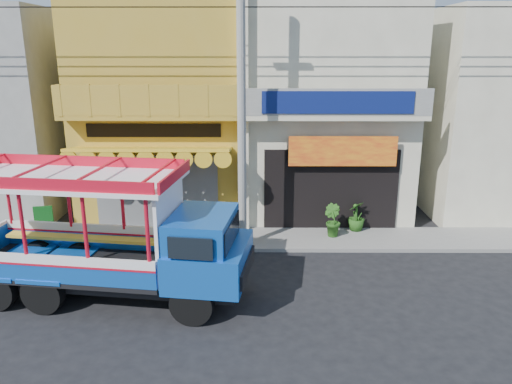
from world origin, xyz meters
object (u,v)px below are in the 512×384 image
utility_pole (246,89)px  green_sign (44,222)px  songthaew_truck (124,238)px  potted_plant_c (356,216)px  potted_plant_b (332,220)px

utility_pole → green_sign: utility_pole is taller
songthaew_truck → potted_plant_c: 8.27m
green_sign → potted_plant_b: (9.75, -0.22, 0.14)m
utility_pole → potted_plant_b: bearing=17.1°
utility_pole → potted_plant_c: utility_pole is taller
songthaew_truck → green_sign: 6.02m
utility_pole → songthaew_truck: 5.59m
utility_pole → potted_plant_c: bearing=20.6°
utility_pole → green_sign: bearing=171.1°
utility_pole → green_sign: (-6.93, 1.09, -4.52)m
songthaew_truck → green_sign: (-3.95, 4.40, -1.14)m
utility_pole → potted_plant_c: (3.73, 1.40, -4.40)m
songthaew_truck → green_sign: size_ratio=8.06×
songthaew_truck → potted_plant_b: 7.22m
potted_plant_b → potted_plant_c: 1.06m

